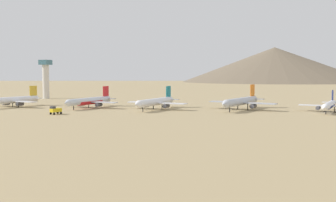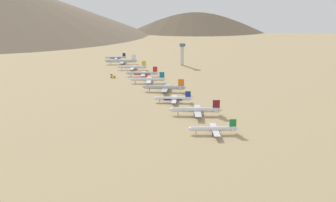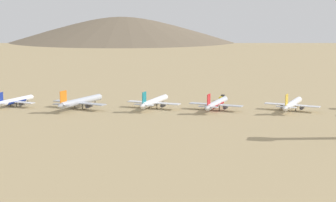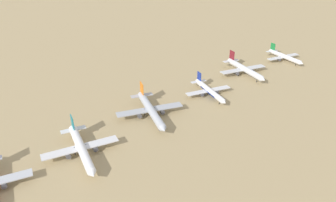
{
  "view_description": "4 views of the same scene",
  "coord_description": "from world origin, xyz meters",
  "px_view_note": "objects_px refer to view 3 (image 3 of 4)",
  "views": [
    {
      "loc": [
        185.41,
        68.52,
        18.64
      ],
      "look_at": [
        -1.05,
        3.53,
        4.49
      ],
      "focal_mm": 40.92,
      "sensor_mm": 36.0,
      "label": 1
    },
    {
      "loc": [
        35.83,
        431.21,
        92.79
      ],
      "look_at": [
        -8.8,
        89.51,
        3.47
      ],
      "focal_mm": 44.48,
      "sensor_mm": 36.0,
      "label": 2
    },
    {
      "loc": [
        -321.67,
        -95.6,
        58.53
      ],
      "look_at": [
        1.68,
        -10.76,
        4.49
      ],
      "focal_mm": 60.72,
      "sensor_mm": 36.0,
      "label": 3
    },
    {
      "loc": [
        115.59,
        -32.82,
        84.82
      ],
      "look_at": [
        -10.95,
        49.99,
        6.79
      ],
      "focal_mm": 34.08,
      "sensor_mm": 36.0,
      "label": 4
    }
  ],
  "objects_px": {
    "parked_jet_2": "(292,104)",
    "parked_jet_4": "(154,102)",
    "service_truck": "(222,98)",
    "parked_jet_5": "(81,101)",
    "parked_jet_6": "(15,101)",
    "parked_jet_3": "(216,104)"
  },
  "relations": [
    {
      "from": "parked_jet_2",
      "to": "parked_jet_4",
      "type": "xyz_separation_m",
      "value": [
        -12.97,
        80.49,
        0.09
      ]
    },
    {
      "from": "parked_jet_5",
      "to": "parked_jet_6",
      "type": "distance_m",
      "value": 42.04
    },
    {
      "from": "parked_jet_5",
      "to": "parked_jet_3",
      "type": "bearing_deg",
      "value": -78.62
    },
    {
      "from": "parked_jet_2",
      "to": "parked_jet_3",
      "type": "distance_m",
      "value": 44.42
    },
    {
      "from": "parked_jet_2",
      "to": "parked_jet_6",
      "type": "distance_m",
      "value": 166.96
    },
    {
      "from": "parked_jet_4",
      "to": "parked_jet_5",
      "type": "xyz_separation_m",
      "value": [
        -12.69,
        42.13,
        0.31
      ]
    },
    {
      "from": "parked_jet_6",
      "to": "service_truck",
      "type": "bearing_deg",
      "value": -66.24
    },
    {
      "from": "parked_jet_4",
      "to": "parked_jet_6",
      "type": "height_order",
      "value": "parked_jet_4"
    },
    {
      "from": "parked_jet_5",
      "to": "parked_jet_6",
      "type": "bearing_deg",
      "value": 93.27
    },
    {
      "from": "parked_jet_5",
      "to": "parked_jet_6",
      "type": "height_order",
      "value": "parked_jet_5"
    },
    {
      "from": "service_truck",
      "to": "parked_jet_2",
      "type": "bearing_deg",
      "value": -118.11
    },
    {
      "from": "parked_jet_3",
      "to": "service_truck",
      "type": "bearing_deg",
      "value": 3.72
    },
    {
      "from": "parked_jet_2",
      "to": "parked_jet_3",
      "type": "height_order",
      "value": "parked_jet_2"
    },
    {
      "from": "parked_jet_6",
      "to": "parked_jet_3",
      "type": "bearing_deg",
      "value": -81.39
    },
    {
      "from": "parked_jet_2",
      "to": "parked_jet_5",
      "type": "distance_m",
      "value": 125.28
    },
    {
      "from": "parked_jet_4",
      "to": "parked_jet_5",
      "type": "height_order",
      "value": "parked_jet_5"
    },
    {
      "from": "parked_jet_4",
      "to": "parked_jet_5",
      "type": "bearing_deg",
      "value": 106.76
    },
    {
      "from": "parked_jet_6",
      "to": "service_truck",
      "type": "height_order",
      "value": "parked_jet_6"
    },
    {
      "from": "parked_jet_2",
      "to": "parked_jet_3",
      "type": "bearing_deg",
      "value": 102.62
    },
    {
      "from": "parked_jet_3",
      "to": "parked_jet_6",
      "type": "xyz_separation_m",
      "value": [
        -18.35,
        121.24,
        -0.4
      ]
    },
    {
      "from": "parked_jet_2",
      "to": "parked_jet_4",
      "type": "bearing_deg",
      "value": 99.15
    },
    {
      "from": "service_truck",
      "to": "parked_jet_6",
      "type": "bearing_deg",
      "value": 113.76
    }
  ]
}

